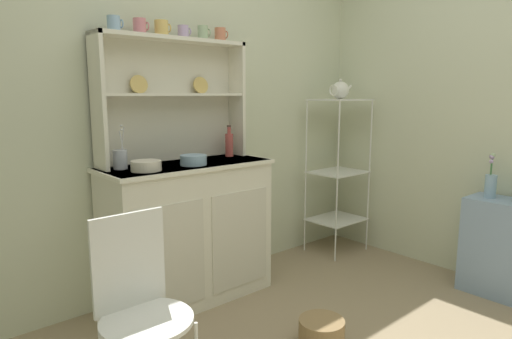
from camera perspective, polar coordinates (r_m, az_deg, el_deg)
The scene contains 19 objects.
wall_back at distance 3.03m, azimuth -9.37°, elevation 8.40°, with size 3.84×0.05×2.50m, color beige.
hutch_cabinet at distance 2.86m, azimuth -8.65°, elevation -7.81°, with size 1.07×0.45×0.89m.
hutch_shelf_unit at distance 2.87m, azimuth -10.89°, elevation 9.89°, with size 1.00×0.18×0.77m.
bakers_rack at distance 3.71m, azimuth 10.52°, elevation 0.87°, with size 0.44×0.35×1.27m.
side_shelf_blue at distance 3.34m, azimuth 29.35°, elevation -8.86°, with size 0.28×0.48×0.64m, color #849EBC.
wire_chair at distance 1.86m, azimuth -14.78°, elevation -15.87°, with size 0.36×0.36×0.85m.
floor_basket at distance 2.51m, azimuth 8.43°, elevation -20.03°, with size 0.24×0.24×0.14m, color #93754C.
cup_sky_0 at distance 2.69m, azimuth -17.83°, elevation 17.45°, with size 0.09×0.07×0.09m.
cup_rose_1 at distance 2.76m, azimuth -14.73°, elevation 17.42°, with size 0.09×0.07×0.09m.
cup_gold_2 at distance 2.83m, azimuth -12.06°, elevation 17.37°, with size 0.10×0.08×0.09m.
cup_lilac_3 at distance 2.90m, azimuth -9.34°, elevation 17.11°, with size 0.08×0.07×0.08m.
cup_sage_4 at distance 2.98m, azimuth -6.82°, elevation 17.08°, with size 0.08×0.07×0.09m.
cup_terracotta_5 at distance 3.06m, azimuth -4.61°, elevation 16.92°, with size 0.09×0.07×0.09m.
bowl_mixing_large at distance 2.55m, azimuth -13.97°, elevation 0.47°, with size 0.17×0.17×0.06m, color silver.
bowl_floral_medium at distance 2.70m, azimuth -8.07°, elevation 1.22°, with size 0.16×0.16×0.06m, color #8EB2D1.
jam_bottle at distance 3.05m, azimuth -3.47°, elevation 3.32°, with size 0.06×0.06×0.21m.
utensil_jar at distance 2.64m, azimuth -17.08°, elevation 1.32°, with size 0.08×0.08×0.25m.
porcelain_teapot at distance 3.67m, azimuth 10.79°, elevation 10.01°, with size 0.23×0.14×0.16m.
flower_vase at distance 3.29m, azimuth 27.99°, elevation -1.56°, with size 0.07×0.07×0.29m.
Camera 1 is at (-1.58, -0.95, 1.31)m, focal length 31.05 mm.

